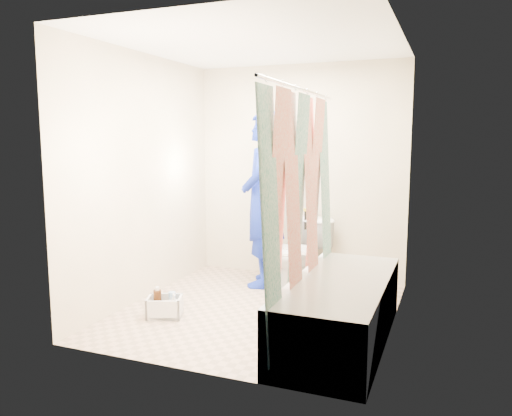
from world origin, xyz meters
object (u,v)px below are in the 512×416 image
at_px(cleaning_caddy, 166,307).
at_px(plumber, 262,200).
at_px(bathtub, 340,308).
at_px(toilet, 301,253).

bearing_deg(cleaning_caddy, plumber, 48.96).
relative_size(plumber, cleaning_caddy, 5.06).
distance_m(bathtub, toilet, 1.50).
xyz_separation_m(bathtub, plumber, (-1.11, 1.23, 0.66)).
relative_size(bathtub, plumber, 0.94).
relative_size(bathtub, cleaning_caddy, 4.75).
height_order(bathtub, cleaning_caddy, bathtub).
bearing_deg(plumber, cleaning_caddy, -29.15).
xyz_separation_m(plumber, cleaning_caddy, (-0.45, -1.26, -0.85)).
xyz_separation_m(bathtub, cleaning_caddy, (-1.56, -0.02, -0.18)).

